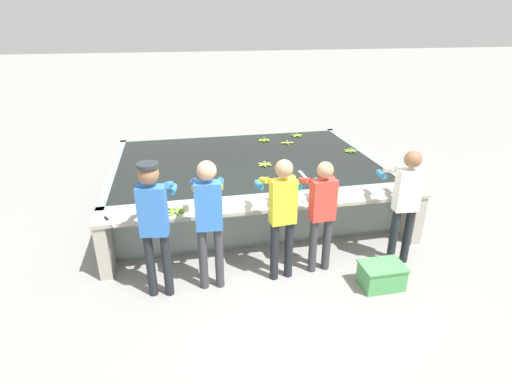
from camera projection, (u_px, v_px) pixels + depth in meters
name	position (u px, v px, depth m)	size (l,w,h in m)	color
ground_plane	(273.00, 262.00, 5.68)	(80.00, 80.00, 0.00)	gray
wash_tank	(245.00, 180.00, 7.45)	(4.72, 3.42, 0.83)	gray
work_ledge	(270.00, 217.00, 5.64)	(4.72, 0.45, 0.83)	#A8A393
worker_0	(154.00, 217.00, 4.63)	(0.48, 0.75, 1.74)	#1E2328
worker_1	(209.00, 214.00, 4.79)	(0.44, 0.73, 1.71)	#38383D
worker_2	(282.00, 209.00, 4.99)	(0.44, 0.73, 1.65)	#1E2328
worker_3	(321.00, 207.00, 5.18)	(0.44, 0.72, 1.57)	#38383D
worker_4	(405.00, 197.00, 5.33)	(0.45, 0.73, 1.65)	#1E2328
banana_bunch_floating_0	(350.00, 151.00, 7.68)	(0.28, 0.28, 0.08)	#75A333
banana_bunch_floating_1	(287.00, 143.00, 8.18)	(0.28, 0.28, 0.08)	#9EC642
banana_bunch_floating_2	(297.00, 135.00, 8.69)	(0.27, 0.27, 0.08)	#93BC3D
banana_bunch_floating_3	(264.00, 140.00, 8.36)	(0.28, 0.28, 0.08)	#7FAD33
banana_bunch_floating_4	(265.00, 164.00, 6.97)	(0.27, 0.28, 0.08)	#9EC642
banana_bunch_floating_5	(151.00, 170.00, 6.69)	(0.28, 0.28, 0.08)	#7FAD33
banana_bunch_ledge_0	(176.00, 211.00, 5.27)	(0.28, 0.28, 0.08)	#7FAD33
banana_bunch_ledge_1	(329.00, 194.00, 5.77)	(0.26, 0.26, 0.08)	#75A333
knife_0	(108.00, 220.00, 5.05)	(0.18, 0.33, 0.02)	silver
knife_1	(289.00, 202.00, 5.54)	(0.35, 0.06, 0.02)	silver
crate	(382.00, 275.00, 5.11)	(0.55, 0.39, 0.32)	#4C9E56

